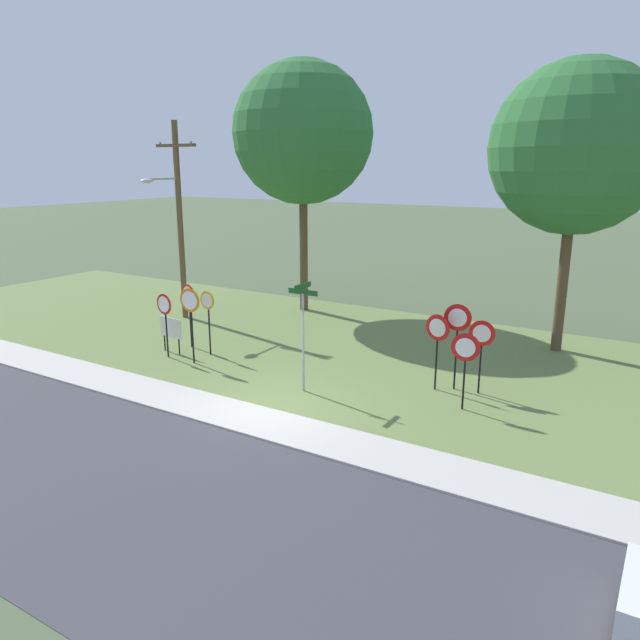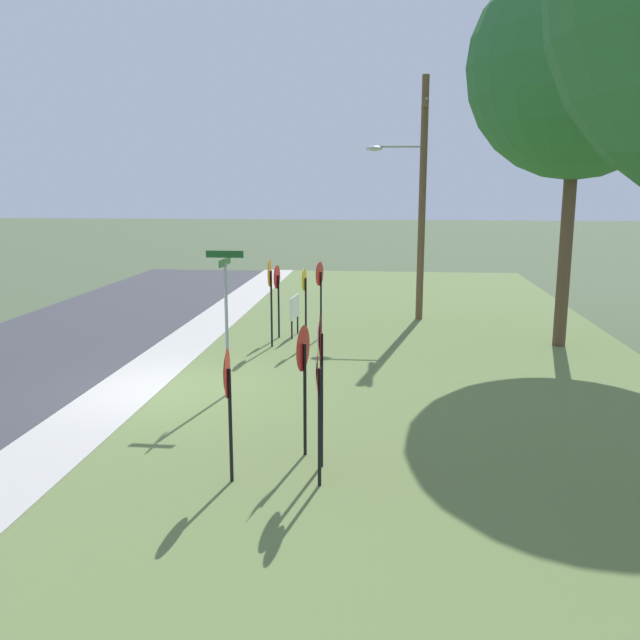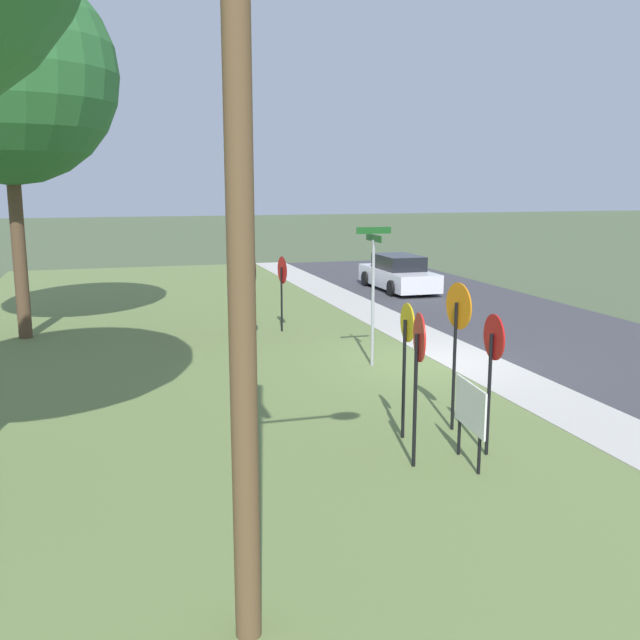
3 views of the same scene
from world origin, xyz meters
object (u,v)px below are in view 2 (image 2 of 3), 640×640
street_name_post (226,311)px  stop_sign_near_right (305,291)px  oak_tree_left (579,67)px  stop_sign_near_left (277,286)px  notice_board (295,309)px  yield_sign_far_left (317,385)px  yield_sign_far_right (303,360)px  yield_sign_near_left (319,353)px  stop_sign_far_left (320,283)px  stop_sign_far_center (270,283)px  utility_pole (418,191)px  yield_sign_near_right (227,384)px

street_name_post → stop_sign_near_right: bearing=166.4°
oak_tree_left → stop_sign_near_left: bearing=-91.4°
street_name_post → notice_board: bearing=173.9°
yield_sign_far_left → notice_board: (-10.33, -1.76, -0.77)m
yield_sign_far_right → notice_board: size_ratio=1.81×
notice_board → stop_sign_near_right: bearing=25.4°
stop_sign_near_right → yield_sign_far_left: stop_sign_near_right is taller
yield_sign_near_left → yield_sign_far_left: yield_sign_near_left is taller
stop_sign_near_left → stop_sign_far_left: size_ratio=0.96×
stop_sign_near_right → notice_board: 1.60m
stop_sign_near_left → stop_sign_far_left: (-0.11, 1.27, 0.08)m
yield_sign_far_right → oak_tree_left: bearing=153.4°
stop_sign_near_left → notice_board: bearing=123.5°
stop_sign_far_center → utility_pole: 6.77m
notice_board → yield_sign_far_right: bearing=14.3°
stop_sign_far_center → notice_board: (-1.45, 0.50, -1.02)m
yield_sign_near_right → yield_sign_far_right: 1.55m
stop_sign_far_left → oak_tree_left: (0.32, 6.99, 5.97)m
yield_sign_near_right → oak_tree_left: size_ratio=0.20×
yield_sign_near_left → street_name_post: bearing=-154.2°
stop_sign_near_left → stop_sign_far_center: stop_sign_far_center is taller
yield_sign_near_left → notice_board: bearing=-177.1°
yield_sign_near_right → street_name_post: (-4.39, -1.06, 0.30)m
stop_sign_far_left → yield_sign_far_left: stop_sign_far_left is taller
yield_sign_near_right → street_name_post: 4.52m
street_name_post → utility_pole: bearing=154.2°
stop_sign_far_left → utility_pole: size_ratio=0.29×
stop_sign_far_center → yield_sign_near_right: 8.91m
notice_board → yield_sign_near_right: bearing=7.7°
stop_sign_near_left → oak_tree_left: size_ratio=0.21×
yield_sign_far_right → oak_tree_left: 12.33m
stop_sign_far_left → street_name_post: size_ratio=0.73×
stop_sign_near_right → yield_sign_near_right: size_ratio=1.06×
stop_sign_far_left → yield_sign_near_right: (10.17, -0.41, -0.10)m
stop_sign_near_right → street_name_post: 4.76m
street_name_post → notice_board: 6.06m
yield_sign_far_right → stop_sign_near_left: bearing=-158.4°
stop_sign_far_center → yield_sign_near_right: bearing=2.1°
yield_sign_far_right → notice_board: bearing=-161.6°
yield_sign_near_right → oak_tree_left: (-9.85, 7.41, 6.08)m
street_name_post → oak_tree_left: (-5.46, 8.47, 5.77)m
yield_sign_near_left → stop_sign_near_right: bearing=-178.7°
yield_sign_near_left → street_name_post: (-3.69, -2.40, -0.04)m
yield_sign_near_right → notice_board: (-10.32, -0.38, -0.74)m
stop_sign_far_center → yield_sign_far_left: (8.88, 2.25, -0.25)m
stop_sign_near_right → yield_sign_near_right: bearing=3.1°
street_name_post → stop_sign_far_center: bearing=178.1°
notice_board → oak_tree_left: 10.36m
stop_sign_near_right → utility_pole: utility_pole is taller
yield_sign_near_right → yield_sign_far_right: (-1.16, 1.01, 0.11)m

